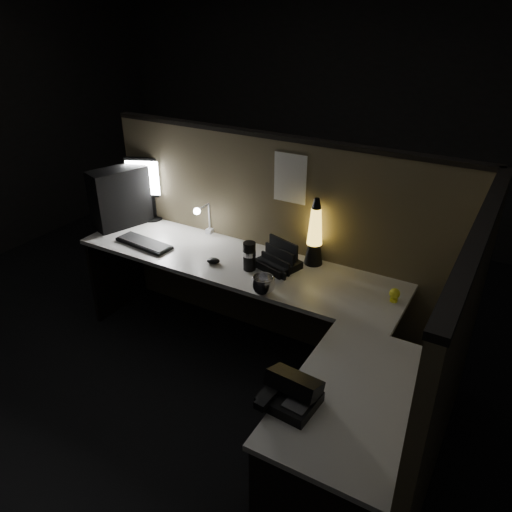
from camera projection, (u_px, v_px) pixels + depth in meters
The scene contains 17 objects.
floor at pixel (207, 406), 3.17m from camera, with size 6.00×6.00×0.00m, color black.
room_shell at pixel (192, 158), 2.42m from camera, with size 6.00×6.00×6.00m.
partition_back at pixel (278, 244), 3.54m from camera, with size 2.66×0.06×1.50m, color brown.
partition_right at pixel (448, 377), 2.31m from camera, with size 0.06×1.66×1.50m, color brown.
desk at pixel (251, 319), 3.02m from camera, with size 2.60×1.60×0.73m.
pc_tower at pixel (120, 197), 3.78m from camera, with size 0.19×0.43×0.45m, color black.
monitor at pixel (150, 183), 3.86m from camera, with size 0.37×0.19×0.49m.
keyboard at pixel (144, 243), 3.57m from camera, with size 0.44×0.15×0.02m, color black.
mouse at pixel (213, 261), 3.32m from camera, with size 0.09×0.06×0.04m, color black.
clip_lamp at pixel (203, 218), 3.62m from camera, with size 0.05×0.20×0.25m.
organizer at pixel (279, 261), 3.27m from camera, with size 0.30×0.28×0.19m.
lava_lamp at pixel (315, 237), 3.24m from camera, with size 0.12×0.12×0.46m.
travel_mug at pixel (249, 256), 3.21m from camera, with size 0.09×0.09×0.19m, color black.
steel_mug at pixel (263, 285), 2.97m from camera, with size 0.14×0.14×0.11m, color #B1B1B8.
figurine at pixel (395, 293), 2.89m from camera, with size 0.06×0.06×0.06m, color #FFFE28.
pinned_paper at pixel (290, 178), 3.23m from camera, with size 0.23×0.00×0.33m, color white.
desk_phone at pixel (290, 392), 2.18m from camera, with size 0.25×0.26×0.14m.
Camera 1 is at (1.45, -1.89, 2.33)m, focal length 35.00 mm.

